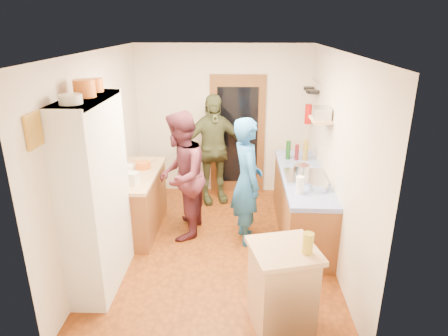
# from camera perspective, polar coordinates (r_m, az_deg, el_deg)

# --- Properties ---
(floor) EXTENTS (3.00, 4.00, 0.02)m
(floor) POSITION_cam_1_polar(r_m,az_deg,el_deg) (5.64, -0.98, -11.21)
(floor) COLOR #873F11
(floor) RESTS_ON ground
(ceiling) EXTENTS (3.00, 4.00, 0.02)m
(ceiling) POSITION_cam_1_polar(r_m,az_deg,el_deg) (4.82, -1.17, 16.41)
(ceiling) COLOR silver
(ceiling) RESTS_ON ground
(wall_back) EXTENTS (3.00, 0.02, 2.60)m
(wall_back) POSITION_cam_1_polar(r_m,az_deg,el_deg) (7.01, -0.10, 6.78)
(wall_back) COLOR silver
(wall_back) RESTS_ON ground
(wall_front) EXTENTS (3.00, 0.02, 2.60)m
(wall_front) POSITION_cam_1_polar(r_m,az_deg,el_deg) (3.25, -3.17, -9.95)
(wall_front) COLOR silver
(wall_front) RESTS_ON ground
(wall_left) EXTENTS (0.02, 4.00, 2.60)m
(wall_left) POSITION_cam_1_polar(r_m,az_deg,el_deg) (5.38, -17.33, 1.64)
(wall_left) COLOR silver
(wall_left) RESTS_ON ground
(wall_right) EXTENTS (0.02, 4.00, 2.60)m
(wall_right) POSITION_cam_1_polar(r_m,az_deg,el_deg) (5.22, 15.73, 1.23)
(wall_right) COLOR silver
(wall_right) RESTS_ON ground
(door_frame) EXTENTS (0.95, 0.06, 2.10)m
(door_frame) POSITION_cam_1_polar(r_m,az_deg,el_deg) (7.03, 1.93, 4.69)
(door_frame) COLOR brown
(door_frame) RESTS_ON ground
(door_glass) EXTENTS (0.70, 0.02, 1.70)m
(door_glass) POSITION_cam_1_polar(r_m,az_deg,el_deg) (7.00, 1.93, 4.62)
(door_glass) COLOR black
(door_glass) RESTS_ON door_frame
(hutch_body) EXTENTS (0.40, 1.20, 2.20)m
(hutch_body) POSITION_cam_1_polar(r_m,az_deg,el_deg) (4.68, -17.78, -3.83)
(hutch_body) COLOR white
(hutch_body) RESTS_ON ground
(hutch_top_shelf) EXTENTS (0.40, 1.14, 0.04)m
(hutch_top_shelf) POSITION_cam_1_polar(r_m,az_deg,el_deg) (4.37, -19.29, 9.22)
(hutch_top_shelf) COLOR white
(hutch_top_shelf) RESTS_ON hutch_body
(plate_stack) EXTENTS (0.22, 0.22, 0.09)m
(plate_stack) POSITION_cam_1_polar(r_m,az_deg,el_deg) (4.06, -21.08, 9.16)
(plate_stack) COLOR white
(plate_stack) RESTS_ON hutch_top_shelf
(orange_pot_a) EXTENTS (0.22, 0.22, 0.18)m
(orange_pot_a) POSITION_cam_1_polar(r_m,az_deg,el_deg) (4.38, -19.32, 10.69)
(orange_pot_a) COLOR orange
(orange_pot_a) RESTS_ON hutch_top_shelf
(orange_pot_b) EXTENTS (0.16, 0.16, 0.15)m
(orange_pot_b) POSITION_cam_1_polar(r_m,az_deg,el_deg) (4.69, -17.88, 11.21)
(orange_pot_b) COLOR orange
(orange_pot_b) RESTS_ON hutch_top_shelf
(left_counter_base) EXTENTS (0.60, 1.40, 0.85)m
(left_counter_base) POSITION_cam_1_polar(r_m,az_deg,el_deg) (6.01, -12.30, -4.92)
(left_counter_base) COLOR brown
(left_counter_base) RESTS_ON ground
(left_counter_top) EXTENTS (0.64, 1.44, 0.05)m
(left_counter_top) POSITION_cam_1_polar(r_m,az_deg,el_deg) (5.84, -12.62, -0.92)
(left_counter_top) COLOR tan
(left_counter_top) RESTS_ON left_counter_base
(toaster) EXTENTS (0.25, 0.20, 0.16)m
(toaster) POSITION_cam_1_polar(r_m,az_deg,el_deg) (5.42, -13.25, -1.42)
(toaster) COLOR white
(toaster) RESTS_ON left_counter_top
(kettle) EXTENTS (0.18, 0.18, 0.17)m
(kettle) POSITION_cam_1_polar(r_m,az_deg,el_deg) (5.68, -13.56, -0.42)
(kettle) COLOR white
(kettle) RESTS_ON left_counter_top
(orange_bowl) EXTENTS (0.24, 0.24, 0.10)m
(orange_bowl) POSITION_cam_1_polar(r_m,az_deg,el_deg) (5.97, -11.48, 0.40)
(orange_bowl) COLOR orange
(orange_bowl) RESTS_ON left_counter_top
(chopping_board) EXTENTS (0.36, 0.31, 0.02)m
(chopping_board) POSITION_cam_1_polar(r_m,az_deg,el_deg) (6.30, -11.28, 1.15)
(chopping_board) COLOR tan
(chopping_board) RESTS_ON left_counter_top
(right_counter_base) EXTENTS (0.60, 2.20, 0.84)m
(right_counter_base) POSITION_cam_1_polar(r_m,az_deg,el_deg) (5.94, 10.97, -5.19)
(right_counter_base) COLOR brown
(right_counter_base) RESTS_ON ground
(right_counter_top) EXTENTS (0.62, 2.22, 0.06)m
(right_counter_top) POSITION_cam_1_polar(r_m,az_deg,el_deg) (5.76, 11.26, -1.14)
(right_counter_top) COLOR #2035C0
(right_counter_top) RESTS_ON right_counter_base
(hob) EXTENTS (0.55, 0.58, 0.04)m
(hob) POSITION_cam_1_polar(r_m,az_deg,el_deg) (5.62, 11.50, -1.18)
(hob) COLOR silver
(hob) RESTS_ON right_counter_top
(pot_on_hob) EXTENTS (0.21, 0.21, 0.14)m
(pot_on_hob) POSITION_cam_1_polar(r_m,az_deg,el_deg) (5.60, 11.02, -0.23)
(pot_on_hob) COLOR silver
(pot_on_hob) RESTS_ON hob
(bottle_a) EXTENTS (0.09, 0.09, 0.29)m
(bottle_a) POSITION_cam_1_polar(r_m,az_deg,el_deg) (6.30, 9.16, 2.56)
(bottle_a) COLOR #143F14
(bottle_a) RESTS_ON right_counter_top
(bottle_b) EXTENTS (0.08, 0.08, 0.25)m
(bottle_b) POSITION_cam_1_polar(r_m,az_deg,el_deg) (6.29, 10.36, 2.25)
(bottle_b) COLOR #591419
(bottle_b) RESTS_ON right_counter_top
(bottle_c) EXTENTS (0.08, 0.08, 0.31)m
(bottle_c) POSITION_cam_1_polar(r_m,az_deg,el_deg) (6.29, 11.57, 2.46)
(bottle_c) COLOR olive
(bottle_c) RESTS_ON right_counter_top
(paper_towel) EXTENTS (0.12, 0.12, 0.22)m
(paper_towel) POSITION_cam_1_polar(r_m,az_deg,el_deg) (5.07, 10.78, -2.40)
(paper_towel) COLOR white
(paper_towel) RESTS_ON right_counter_top
(mixing_bowl) EXTENTS (0.33, 0.33, 0.10)m
(mixing_bowl) POSITION_cam_1_polar(r_m,az_deg,el_deg) (5.25, 13.26, -2.51)
(mixing_bowl) COLOR silver
(mixing_bowl) RESTS_ON right_counter_top
(island_base) EXTENTS (0.67, 0.67, 0.86)m
(island_base) POSITION_cam_1_polar(r_m,az_deg,el_deg) (4.17, 8.26, -16.89)
(island_base) COLOR tan
(island_base) RESTS_ON ground
(island_top) EXTENTS (0.76, 0.76, 0.05)m
(island_top) POSITION_cam_1_polar(r_m,az_deg,el_deg) (3.91, 8.59, -11.56)
(island_top) COLOR tan
(island_top) RESTS_ON island_base
(cutting_board) EXTENTS (0.41, 0.36, 0.02)m
(cutting_board) POSITION_cam_1_polar(r_m,az_deg,el_deg) (3.93, 7.65, -11.17)
(cutting_board) COLOR white
(cutting_board) RESTS_ON island_top
(oil_jar) EXTENTS (0.12, 0.12, 0.20)m
(oil_jar) POSITION_cam_1_polar(r_m,az_deg,el_deg) (3.82, 11.90, -10.45)
(oil_jar) COLOR #AD9E2D
(oil_jar) RESTS_ON island_top
(pan_rail) EXTENTS (0.02, 0.65, 0.02)m
(pan_rail) POSITION_cam_1_polar(r_m,az_deg,el_deg) (6.50, 12.97, 11.93)
(pan_rail) COLOR silver
(pan_rail) RESTS_ON wall_right
(pan_hang_a) EXTENTS (0.18, 0.18, 0.05)m
(pan_hang_a) POSITION_cam_1_polar(r_m,az_deg,el_deg) (6.33, 12.61, 10.56)
(pan_hang_a) COLOR black
(pan_hang_a) RESTS_ON pan_rail
(pan_hang_b) EXTENTS (0.16, 0.16, 0.05)m
(pan_hang_b) POSITION_cam_1_polar(r_m,az_deg,el_deg) (6.53, 12.31, 10.69)
(pan_hang_b) COLOR black
(pan_hang_b) RESTS_ON pan_rail
(pan_hang_c) EXTENTS (0.17, 0.17, 0.05)m
(pan_hang_c) POSITION_cam_1_polar(r_m,az_deg,el_deg) (6.72, 12.03, 11.06)
(pan_hang_c) COLOR black
(pan_hang_c) RESTS_ON pan_rail
(wall_shelf) EXTENTS (0.26, 0.42, 0.03)m
(wall_shelf) POSITION_cam_1_polar(r_m,az_deg,el_deg) (5.50, 13.68, 6.73)
(wall_shelf) COLOR tan
(wall_shelf) RESTS_ON wall_right
(radio) EXTENTS (0.24, 0.31, 0.15)m
(radio) POSITION_cam_1_polar(r_m,az_deg,el_deg) (5.48, 13.76, 7.64)
(radio) COLOR silver
(radio) RESTS_ON wall_shelf
(ext_bracket) EXTENTS (0.06, 0.10, 0.04)m
(ext_bracket) POSITION_cam_1_polar(r_m,az_deg,el_deg) (6.77, 12.41, 7.13)
(ext_bracket) COLOR black
(ext_bracket) RESTS_ON wall_right
(fire_extinguisher) EXTENTS (0.11, 0.11, 0.32)m
(fire_extinguisher) POSITION_cam_1_polar(r_m,az_deg,el_deg) (6.75, 11.93, 7.56)
(fire_extinguisher) COLOR red
(fire_extinguisher) RESTS_ON wall_right
(picture_frame) EXTENTS (0.03, 0.25, 0.30)m
(picture_frame) POSITION_cam_1_polar(r_m,az_deg,el_deg) (3.81, -25.55, 4.86)
(picture_frame) COLOR gold
(picture_frame) RESTS_ON wall_left
(person_hob) EXTENTS (0.57, 0.73, 1.77)m
(person_hob) POSITION_cam_1_polar(r_m,az_deg,el_deg) (5.41, 3.71, -2.00)
(person_hob) COLOR #205CA3
(person_hob) RESTS_ON ground
(person_left) EXTENTS (0.75, 0.93, 1.82)m
(person_left) POSITION_cam_1_polar(r_m,az_deg,el_deg) (5.61, -5.76, -1.01)
(person_left) COLOR #4E1F2B
(person_left) RESTS_ON ground
(person_back) EXTENTS (1.18, 0.79, 1.86)m
(person_back) POSITION_cam_1_polar(r_m,az_deg,el_deg) (6.64, -1.54, 2.67)
(person_back) COLOR #3E4226
(person_back) RESTS_ON ground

